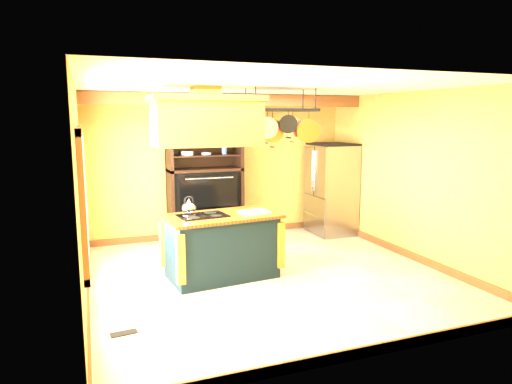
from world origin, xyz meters
TOP-DOWN VIEW (x-y plane):
  - floor at (0.00, 0.00)m, footprint 5.00×5.00m
  - ceiling at (0.00, 0.00)m, footprint 5.00×5.00m
  - wall_back at (0.00, 2.50)m, footprint 5.00×0.02m
  - wall_front at (0.00, -2.50)m, footprint 5.00×0.02m
  - wall_left at (-2.50, 0.00)m, footprint 0.02×5.00m
  - wall_right at (2.50, 0.00)m, footprint 0.02×5.00m
  - ceiling_beam at (0.00, 1.70)m, footprint 5.00×0.15m
  - window_near at (-2.47, -0.80)m, footprint 0.06×1.06m
  - window_far at (-2.47, 0.60)m, footprint 0.06×1.06m
  - kitchen_island at (-0.66, 0.17)m, footprint 1.69×1.06m
  - range_hood at (-0.85, 0.17)m, footprint 1.50×0.85m
  - pot_rack at (0.26, 0.17)m, footprint 1.12×0.51m
  - refrigerator at (2.10, 1.90)m, footprint 0.76×0.90m
  - hutch at (-0.38, 2.24)m, footprint 1.35×0.61m
  - floor_register at (-2.14, -1.16)m, footprint 0.29×0.15m

SIDE VIEW (x-z plane):
  - floor at x=0.00m, z-range 0.00..0.00m
  - floor_register at x=-2.14m, z-range 0.00..0.01m
  - kitchen_island at x=-0.66m, z-range -0.09..1.02m
  - refrigerator at x=2.10m, z-range -0.02..1.73m
  - hutch at x=-0.38m, z-range -0.28..2.11m
  - wall_back at x=0.00m, z-range 0.00..2.70m
  - wall_front at x=0.00m, z-range 0.00..2.70m
  - wall_left at x=-2.50m, z-range 0.00..2.70m
  - wall_right at x=2.50m, z-range 0.00..2.70m
  - window_near at x=-2.47m, z-range 0.62..2.18m
  - window_far at x=-2.47m, z-range 0.62..2.18m
  - range_hood at x=-0.85m, z-range 1.86..2.66m
  - pot_rack at x=0.26m, z-range 1.88..2.66m
  - ceiling_beam at x=0.00m, z-range 2.49..2.69m
  - ceiling at x=0.00m, z-range 2.70..2.70m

